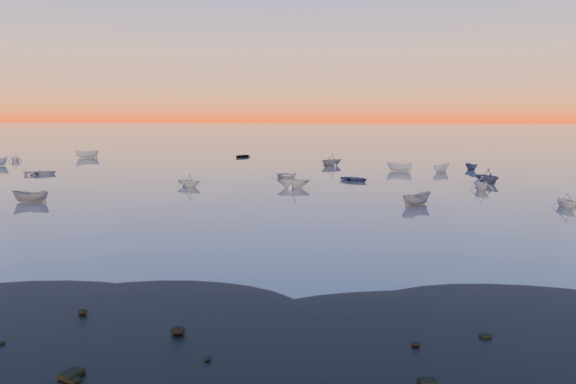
# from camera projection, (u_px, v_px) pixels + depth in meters

# --- Properties ---
(ground) EXTENTS (600.00, 600.00, 0.00)m
(ground) POSITION_uv_depth(u_px,v_px,m) (320.00, 151.00, 126.12)
(ground) COLOR #675E56
(ground) RESTS_ON ground
(mud_lobes) EXTENTS (140.00, 6.00, 0.07)m
(mud_lobes) POSITION_uv_depth(u_px,v_px,m) (166.00, 298.00, 26.99)
(mud_lobes) COLOR black
(mud_lobes) RESTS_ON ground
(moored_fleet) EXTENTS (124.00, 58.00, 1.20)m
(moored_fleet) POSITION_uv_depth(u_px,v_px,m) (296.00, 175.00, 79.99)
(moored_fleet) COLOR silver
(moored_fleet) RESTS_ON ground
(boat_near_center) EXTENTS (3.41, 3.62, 1.21)m
(boat_near_center) POSITION_uv_depth(u_px,v_px,m) (416.00, 205.00, 53.82)
(boat_near_center) COLOR slate
(boat_near_center) RESTS_ON ground
(boat_near_right) EXTENTS (3.44, 1.57, 1.20)m
(boat_near_right) POSITION_uv_depth(u_px,v_px,m) (481.00, 190.00, 64.47)
(boat_near_right) COLOR silver
(boat_near_right) RESTS_ON ground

